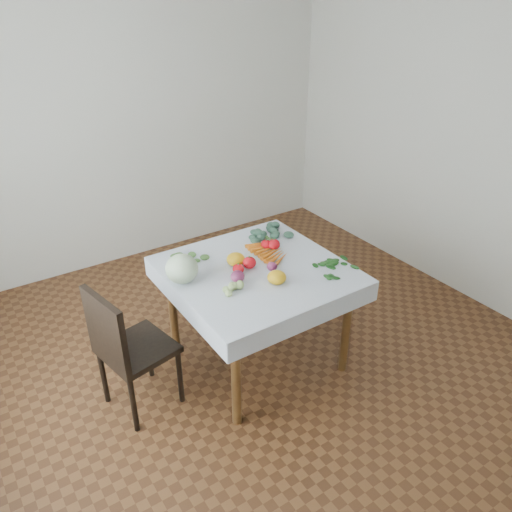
{
  "coord_description": "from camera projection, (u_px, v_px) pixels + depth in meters",
  "views": [
    {
      "loc": [
        -1.58,
        -2.38,
        2.43
      ],
      "look_at": [
        0.03,
        0.05,
        0.82
      ],
      "focal_mm": 35.0,
      "sensor_mm": 36.0,
      "label": 1
    }
  ],
  "objects": [
    {
      "name": "ground",
      "position": [
        257.0,
        357.0,
        3.67
      ],
      "size": [
        4.0,
        4.0,
        0.0
      ],
      "primitive_type": "plane",
      "color": "brown"
    },
    {
      "name": "back_wall",
      "position": [
        134.0,
        118.0,
        4.48
      ],
      "size": [
        4.0,
        0.04,
        2.7
      ],
      "primitive_type": "cube",
      "color": "silver",
      "rests_on": "ground"
    },
    {
      "name": "table",
      "position": [
        257.0,
        282.0,
        3.36
      ],
      "size": [
        1.0,
        1.0,
        0.75
      ],
      "color": "brown",
      "rests_on": "ground"
    },
    {
      "name": "tablecloth",
      "position": [
        257.0,
        269.0,
        3.31
      ],
      "size": [
        1.12,
        1.12,
        0.01
      ],
      "primitive_type": "cube",
      "color": "white",
      "rests_on": "table"
    },
    {
      "name": "chair",
      "position": [
        124.0,
        345.0,
        3.0
      ],
      "size": [
        0.48,
        0.48,
        0.9
      ],
      "color": "black",
      "rests_on": "ground"
    },
    {
      "name": "cabbage",
      "position": [
        182.0,
        269.0,
        3.12
      ],
      "size": [
        0.25,
        0.25,
        0.19
      ],
      "primitive_type": "ellipsoid",
      "rotation": [
        0.0,
        0.0,
        -0.25
      ],
      "color": "beige",
      "rests_on": "tablecloth"
    },
    {
      "name": "tomato_a",
      "position": [
        238.0,
        269.0,
        3.24
      ],
      "size": [
        0.08,
        0.08,
        0.07
      ],
      "primitive_type": "ellipsoid",
      "rotation": [
        0.0,
        0.0,
        0.06
      ],
      "color": "red",
      "rests_on": "tablecloth"
    },
    {
      "name": "tomato_b",
      "position": [
        266.0,
        244.0,
        3.54
      ],
      "size": [
        0.08,
        0.08,
        0.06
      ],
      "primitive_type": "ellipsoid",
      "rotation": [
        0.0,
        0.0,
        -0.05
      ],
      "color": "red",
      "rests_on": "tablecloth"
    },
    {
      "name": "tomato_c",
      "position": [
        249.0,
        263.0,
        3.3
      ],
      "size": [
        0.1,
        0.1,
        0.08
      ],
      "primitive_type": "ellipsoid",
      "rotation": [
        0.0,
        0.0,
        0.11
      ],
      "color": "red",
      "rests_on": "tablecloth"
    },
    {
      "name": "tomato_d",
      "position": [
        274.0,
        244.0,
        3.53
      ],
      "size": [
        0.1,
        0.1,
        0.08
      ],
      "primitive_type": "ellipsoid",
      "rotation": [
        0.0,
        0.0,
        -0.18
      ],
      "color": "red",
      "rests_on": "tablecloth"
    },
    {
      "name": "heirloom_back",
      "position": [
        236.0,
        259.0,
        3.33
      ],
      "size": [
        0.13,
        0.13,
        0.09
      ],
      "primitive_type": "ellipsoid",
      "rotation": [
        0.0,
        0.0,
        0.04
      ],
      "color": "#EEA519",
      "rests_on": "tablecloth"
    },
    {
      "name": "heirloom_front",
      "position": [
        277.0,
        277.0,
        3.13
      ],
      "size": [
        0.16,
        0.16,
        0.08
      ],
      "primitive_type": "ellipsoid",
      "rotation": [
        0.0,
        0.0,
        0.4
      ],
      "color": "#EEA519",
      "rests_on": "tablecloth"
    },
    {
      "name": "onion_a",
      "position": [
        238.0,
        276.0,
        3.15
      ],
      "size": [
        0.1,
        0.1,
        0.08
      ],
      "primitive_type": "ellipsoid",
      "rotation": [
        0.0,
        0.0,
        -0.19
      ],
      "color": "#621C44",
      "rests_on": "tablecloth"
    },
    {
      "name": "onion_b",
      "position": [
        272.0,
        266.0,
        3.27
      ],
      "size": [
        0.08,
        0.08,
        0.06
      ],
      "primitive_type": "ellipsoid",
      "rotation": [
        0.0,
        0.0,
        -0.17
      ],
      "color": "#621C44",
      "rests_on": "tablecloth"
    },
    {
      "name": "tomatillo_cluster",
      "position": [
        235.0,
        290.0,
        3.04
      ],
      "size": [
        0.15,
        0.1,
        0.05
      ],
      "color": "#B7DB7E",
      "rests_on": "tablecloth"
    },
    {
      "name": "carrot_bunch",
      "position": [
        270.0,
        251.0,
        3.49
      ],
      "size": [
        0.22,
        0.37,
        0.03
      ],
      "color": "orange",
      "rests_on": "tablecloth"
    },
    {
      "name": "kale_bunch",
      "position": [
        268.0,
        234.0,
        3.71
      ],
      "size": [
        0.3,
        0.28,
        0.04
      ],
      "color": "#3A604A",
      "rests_on": "tablecloth"
    },
    {
      "name": "basil_bunch",
      "position": [
        338.0,
        268.0,
        3.3
      ],
      "size": [
        0.27,
        0.24,
        0.01
      ],
      "color": "#1F581B",
      "rests_on": "tablecloth"
    },
    {
      "name": "dill_bunch",
      "position": [
        186.0,
        257.0,
        3.43
      ],
      "size": [
        0.22,
        0.21,
        0.02
      ],
      "color": "#437033",
      "rests_on": "tablecloth"
    }
  ]
}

